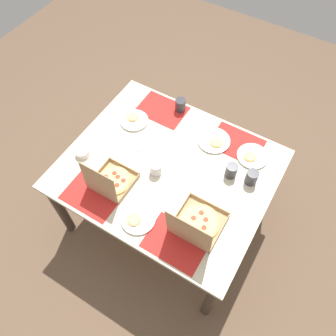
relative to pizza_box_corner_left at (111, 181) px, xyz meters
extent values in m
plane|color=brown|center=(-0.25, -0.30, -0.78)|extent=(6.00, 6.00, 0.00)
cylinder|color=#3F3328|center=(-0.88, -0.82, -0.43)|extent=(0.07, 0.07, 0.70)
cylinder|color=#3F3328|center=(0.38, -0.82, -0.43)|extent=(0.07, 0.07, 0.70)
cylinder|color=#3F3328|center=(-0.88, 0.22, -0.43)|extent=(0.07, 0.07, 0.70)
cylinder|color=#3F3328|center=(0.38, 0.22, -0.43)|extent=(0.07, 0.07, 0.70)
cube|color=beige|center=(-0.25, -0.30, -0.06)|extent=(1.38, 1.16, 0.03)
cube|color=red|center=(-0.56, -0.73, -0.04)|extent=(0.36, 0.26, 0.00)
cube|color=red|center=(0.06, -0.73, -0.04)|extent=(0.36, 0.26, 0.00)
cube|color=red|center=(-0.56, 0.13, -0.04)|extent=(0.36, 0.26, 0.00)
cube|color=red|center=(0.06, 0.13, -0.04)|extent=(0.36, 0.26, 0.00)
cube|color=tan|center=(0.00, -0.03, -0.04)|extent=(0.25, 0.25, 0.01)
cube|color=tan|center=(-0.12, -0.03, -0.02)|extent=(0.01, 0.25, 0.03)
cube|color=tan|center=(0.12, -0.03, -0.02)|extent=(0.01, 0.25, 0.03)
cube|color=tan|center=(0.00, -0.15, -0.02)|extent=(0.25, 0.01, 0.03)
cube|color=tan|center=(0.00, 0.10, -0.02)|extent=(0.25, 0.01, 0.03)
cylinder|color=#E0B76B|center=(0.00, -0.03, -0.03)|extent=(0.22, 0.22, 0.01)
cylinder|color=#EFD67F|center=(0.00, -0.03, -0.03)|extent=(0.20, 0.20, 0.00)
cylinder|color=red|center=(0.06, -0.02, -0.02)|extent=(0.03, 0.03, 0.00)
cylinder|color=red|center=(0.02, 0.02, -0.02)|extent=(0.03, 0.03, 0.00)
cylinder|color=red|center=(0.00, 0.03, -0.02)|extent=(0.03, 0.03, 0.00)
cylinder|color=red|center=(-0.04, 0.00, -0.02)|extent=(0.03, 0.03, 0.00)
cylinder|color=red|center=(-0.06, -0.05, -0.02)|extent=(0.03, 0.03, 0.00)
cylinder|color=red|center=(-0.01, -0.06, -0.02)|extent=(0.03, 0.03, 0.00)
cylinder|color=red|center=(0.03, -0.07, -0.02)|extent=(0.03, 0.03, 0.00)
cube|color=tan|center=(0.00, 0.09, 0.12)|extent=(0.25, 0.01, 0.25)
cube|color=tan|center=(-0.62, -0.05, -0.04)|extent=(0.28, 0.28, 0.01)
cube|color=tan|center=(-0.76, -0.05, -0.02)|extent=(0.01, 0.28, 0.03)
cube|color=tan|center=(-0.48, -0.05, -0.02)|extent=(0.01, 0.28, 0.03)
cube|color=tan|center=(-0.62, -0.19, -0.02)|extent=(0.28, 0.01, 0.03)
cube|color=tan|center=(-0.62, 0.08, -0.02)|extent=(0.28, 0.01, 0.03)
cylinder|color=#E0B76B|center=(-0.62, -0.05, -0.03)|extent=(0.25, 0.25, 0.01)
cylinder|color=#EFD67F|center=(-0.62, -0.05, -0.03)|extent=(0.23, 0.23, 0.00)
cylinder|color=red|center=(-0.58, -0.06, -0.02)|extent=(0.03, 0.03, 0.00)
cylinder|color=red|center=(-0.60, 0.01, -0.02)|extent=(0.03, 0.03, 0.00)
cylinder|color=red|center=(-0.66, -0.03, -0.02)|extent=(0.03, 0.03, 0.00)
cylinder|color=red|center=(-0.65, -0.08, -0.02)|extent=(0.03, 0.03, 0.00)
cylinder|color=red|center=(-0.60, -0.11, -0.02)|extent=(0.03, 0.03, 0.00)
cube|color=tan|center=(-0.62, 0.10, 0.13)|extent=(0.28, 0.03, 0.28)
cylinder|color=white|center=(-0.29, 0.12, -0.04)|extent=(0.21, 0.21, 0.01)
cylinder|color=white|center=(-0.29, 0.12, -0.03)|extent=(0.22, 0.22, 0.01)
cylinder|color=#E0B76B|center=(-0.27, 0.14, -0.03)|extent=(0.09, 0.09, 0.01)
cylinder|color=#EFD67F|center=(-0.27, 0.14, -0.02)|extent=(0.07, 0.07, 0.00)
cylinder|color=white|center=(0.18, -0.53, -0.04)|extent=(0.20, 0.20, 0.01)
cylinder|color=white|center=(0.18, -0.53, -0.03)|extent=(0.21, 0.21, 0.01)
cylinder|color=#E0B76B|center=(0.20, -0.54, -0.03)|extent=(0.08, 0.08, 0.01)
cylinder|color=#EFD67F|center=(0.20, -0.54, -0.02)|extent=(0.07, 0.07, 0.00)
cylinder|color=white|center=(-0.41, -0.66, -0.04)|extent=(0.22, 0.22, 0.01)
cylinder|color=white|center=(-0.41, -0.66, -0.03)|extent=(0.23, 0.23, 0.01)
cylinder|color=#E0B76B|center=(-0.44, -0.65, -0.03)|extent=(0.09, 0.09, 0.01)
cylinder|color=#EFD67F|center=(-0.44, -0.65, -0.02)|extent=(0.08, 0.08, 0.00)
cylinder|color=white|center=(-0.70, -0.68, -0.04)|extent=(0.21, 0.21, 0.01)
cylinder|color=white|center=(-0.70, -0.68, -0.03)|extent=(0.22, 0.22, 0.01)
cylinder|color=#E0B76B|center=(-0.69, -0.66, -0.03)|extent=(0.09, 0.09, 0.01)
cylinder|color=#EFD67F|center=(-0.69, -0.66, -0.02)|extent=(0.07, 0.07, 0.00)
cylinder|color=#333338|center=(-0.06, -0.80, 0.01)|extent=(0.08, 0.08, 0.10)
cylinder|color=#333338|center=(-0.63, -0.47, 0.01)|extent=(0.08, 0.08, 0.10)
cylinder|color=#333338|center=(-0.77, -0.49, 0.01)|extent=(0.08, 0.08, 0.11)
cylinder|color=silver|center=(-0.20, -0.23, 0.00)|extent=(0.08, 0.08, 0.09)
cylinder|color=white|center=(0.31, -0.09, -0.02)|extent=(0.09, 0.09, 0.05)
cube|color=#B7B7BC|center=(0.25, -0.30, -0.04)|extent=(0.18, 0.09, 0.00)
cube|color=#B7B7BC|center=(-0.80, -0.31, -0.04)|extent=(0.20, 0.09, 0.00)
cube|color=#B7B7BC|center=(-0.04, -0.37, -0.04)|extent=(0.15, 0.17, 0.00)
camera|label=1|loc=(-0.89, 0.77, 1.88)|focal=36.34mm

